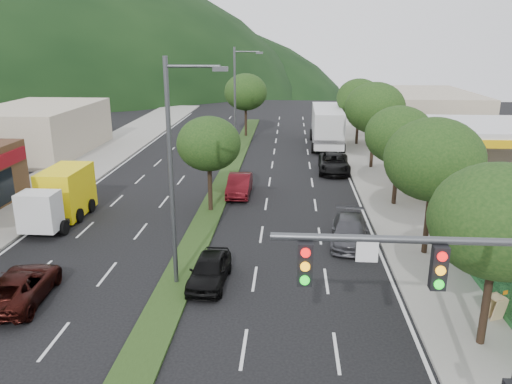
# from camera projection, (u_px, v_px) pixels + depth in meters

# --- Properties ---
(sidewalk_right) EXTENTS (5.00, 90.00, 0.15)m
(sidewalk_right) POSITION_uv_depth(u_px,v_px,m) (387.00, 184.00, 38.01)
(sidewalk_right) COLOR gray
(sidewalk_right) RESTS_ON ground
(sidewalk_left) EXTENTS (6.00, 90.00, 0.15)m
(sidewalk_left) POSITION_uv_depth(u_px,v_px,m) (63.00, 178.00, 39.67)
(sidewalk_left) COLOR gray
(sidewalk_left) RESTS_ON ground
(median) EXTENTS (1.60, 56.00, 0.12)m
(median) POSITION_uv_depth(u_px,v_px,m) (229.00, 171.00, 41.69)
(median) COLOR #1F3412
(median) RESTS_ON ground
(traffic_signal) EXTENTS (6.12, 0.40, 7.00)m
(traffic_signal) POSITION_uv_depth(u_px,v_px,m) (460.00, 308.00, 11.58)
(traffic_signal) COLOR #47494C
(traffic_signal) RESTS_ON ground
(gas_canopy) EXTENTS (12.20, 8.20, 5.25)m
(gas_canopy) POSITION_uv_depth(u_px,v_px,m) (499.00, 133.00, 33.38)
(gas_canopy) COLOR silver
(gas_canopy) RESTS_ON ground
(bldg_left_far) EXTENTS (9.00, 14.00, 4.60)m
(bldg_left_far) POSITION_uv_depth(u_px,v_px,m) (40.00, 130.00, 47.99)
(bldg_left_far) COLOR beige
(bldg_left_far) RESTS_ON ground
(bldg_right_far) EXTENTS (10.00, 16.00, 5.20)m
(bldg_right_far) POSITION_uv_depth(u_px,v_px,m) (422.00, 115.00, 54.93)
(bldg_right_far) COLOR beige
(bldg_right_far) RESTS_ON ground
(tree_r_a) EXTENTS (4.60, 4.60, 6.63)m
(tree_r_a) POSITION_uv_depth(u_px,v_px,m) (498.00, 221.00, 16.62)
(tree_r_a) COLOR black
(tree_r_a) RESTS_ON sidewalk_right
(tree_r_b) EXTENTS (4.80, 4.80, 6.94)m
(tree_r_b) POSITION_uv_depth(u_px,v_px,m) (434.00, 160.00, 24.18)
(tree_r_b) COLOR black
(tree_r_b) RESTS_ON sidewalk_right
(tree_r_c) EXTENTS (4.40, 4.40, 6.48)m
(tree_r_c) POSITION_uv_depth(u_px,v_px,m) (399.00, 135.00, 31.90)
(tree_r_c) COLOR black
(tree_r_c) RESTS_ON sidewalk_right
(tree_r_d) EXTENTS (5.00, 5.00, 7.17)m
(tree_r_d) POSITION_uv_depth(u_px,v_px,m) (375.00, 108.00, 41.31)
(tree_r_d) COLOR black
(tree_r_d) RESTS_ON sidewalk_right
(tree_r_e) EXTENTS (4.60, 4.60, 6.71)m
(tree_r_e) POSITION_uv_depth(u_px,v_px,m) (359.00, 98.00, 50.94)
(tree_r_e) COLOR black
(tree_r_e) RESTS_ON sidewalk_right
(tree_med_near) EXTENTS (4.00, 4.00, 6.02)m
(tree_med_near) POSITION_uv_depth(u_px,v_px,m) (209.00, 144.00, 30.87)
(tree_med_near) COLOR black
(tree_med_near) RESTS_ON median
(tree_med_far) EXTENTS (4.80, 4.80, 6.94)m
(tree_med_far) POSITION_uv_depth(u_px,v_px,m) (246.00, 92.00, 55.50)
(tree_med_far) COLOR black
(tree_med_far) RESTS_ON median
(streetlight_near) EXTENTS (2.60, 0.25, 10.00)m
(streetlight_near) POSITION_uv_depth(u_px,v_px,m) (175.00, 164.00, 20.98)
(streetlight_near) COLOR #47494C
(streetlight_near) RESTS_ON ground
(streetlight_mid) EXTENTS (2.60, 0.25, 10.00)m
(streetlight_mid) POSITION_uv_depth(u_px,v_px,m) (237.00, 98.00, 44.83)
(streetlight_mid) COLOR #47494C
(streetlight_mid) RESTS_ON ground
(suv_maroon) EXTENTS (2.63, 4.99, 1.34)m
(suv_maroon) POSITION_uv_depth(u_px,v_px,m) (20.00, 286.00, 20.99)
(suv_maroon) COLOR black
(suv_maroon) RESTS_ON ground
(car_queue_a) EXTENTS (1.77, 4.05, 1.36)m
(car_queue_a) POSITION_uv_depth(u_px,v_px,m) (209.00, 270.00, 22.47)
(car_queue_a) COLOR black
(car_queue_a) RESTS_ON ground
(car_queue_b) EXTENTS (2.44, 4.90, 1.37)m
(car_queue_b) POSITION_uv_depth(u_px,v_px,m) (349.00, 231.00, 27.02)
(car_queue_b) COLOR #434347
(car_queue_b) RESTS_ON ground
(car_queue_c) EXTENTS (1.57, 4.48, 1.47)m
(car_queue_c) POSITION_uv_depth(u_px,v_px,m) (239.00, 185.00, 35.33)
(car_queue_c) COLOR #560E14
(car_queue_c) RESTS_ON ground
(car_queue_d) EXTENTS (2.69, 5.50, 1.51)m
(car_queue_d) POSITION_uv_depth(u_px,v_px,m) (334.00, 163.00, 41.45)
(car_queue_d) COLOR black
(car_queue_d) RESTS_ON ground
(box_truck) EXTENTS (2.47, 6.25, 3.07)m
(box_truck) POSITION_uv_depth(u_px,v_px,m) (62.00, 197.00, 30.20)
(box_truck) COLOR silver
(box_truck) RESTS_ON ground
(motorhome) EXTENTS (3.38, 10.28, 3.92)m
(motorhome) POSITION_uv_depth(u_px,v_px,m) (327.00, 126.00, 51.43)
(motorhome) COLOR silver
(motorhome) RESTS_ON ground
(a_frame_sign) EXTENTS (0.79, 0.84, 1.31)m
(a_frame_sign) POSITION_uv_depth(u_px,v_px,m) (496.00, 306.00, 19.34)
(a_frame_sign) COLOR tan
(a_frame_sign) RESTS_ON sidewalk_right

